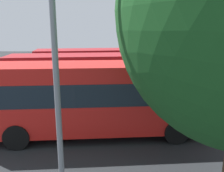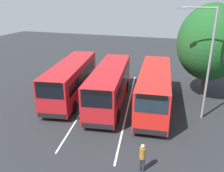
{
  "view_description": "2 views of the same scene",
  "coord_description": "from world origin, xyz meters",
  "px_view_note": "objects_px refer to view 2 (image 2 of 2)",
  "views": [
    {
      "loc": [
        -1.24,
        13.64,
        4.58
      ],
      "look_at": [
        -0.89,
        -0.45,
        1.19
      ],
      "focal_mm": 37.65,
      "sensor_mm": 36.0,
      "label": 1
    },
    {
      "loc": [
        17.72,
        6.1,
        8.69
      ],
      "look_at": [
        0.1,
        0.4,
        1.66
      ],
      "focal_mm": 37.64,
      "sensor_mm": 36.0,
      "label": 2
    }
  ],
  "objects_px": {
    "pedestrian": "(142,156)",
    "depot_tree": "(210,43)",
    "bus_center_left": "(110,84)",
    "bus_center_right": "(154,88)",
    "bus_far_left": "(71,79)",
    "street_lamp": "(207,58)"
  },
  "relations": [
    {
      "from": "pedestrian",
      "to": "depot_tree",
      "type": "xyz_separation_m",
      "value": [
        -11.93,
        3.47,
        4.01
      ]
    },
    {
      "from": "bus_center_left",
      "to": "bus_center_right",
      "type": "relative_size",
      "value": 1.0
    },
    {
      "from": "pedestrian",
      "to": "depot_tree",
      "type": "height_order",
      "value": "depot_tree"
    },
    {
      "from": "bus_center_right",
      "to": "pedestrian",
      "type": "height_order",
      "value": "bus_center_right"
    },
    {
      "from": "bus_far_left",
      "to": "depot_tree",
      "type": "height_order",
      "value": "depot_tree"
    },
    {
      "from": "bus_center_left",
      "to": "street_lamp",
      "type": "height_order",
      "value": "street_lamp"
    },
    {
      "from": "bus_center_left",
      "to": "bus_far_left",
      "type": "bearing_deg",
      "value": -103.17
    },
    {
      "from": "bus_center_left",
      "to": "pedestrian",
      "type": "xyz_separation_m",
      "value": [
        7.6,
        4.32,
        -0.78
      ]
    },
    {
      "from": "bus_center_right",
      "to": "street_lamp",
      "type": "bearing_deg",
      "value": 73.52
    },
    {
      "from": "bus_center_left",
      "to": "bus_center_right",
      "type": "xyz_separation_m",
      "value": [
        -0.36,
        3.72,
        0.0
      ]
    },
    {
      "from": "pedestrian",
      "to": "depot_tree",
      "type": "distance_m",
      "value": 13.05
    },
    {
      "from": "bus_center_left",
      "to": "depot_tree",
      "type": "relative_size",
      "value": 1.23
    },
    {
      "from": "bus_center_left",
      "to": "bus_center_right",
      "type": "bearing_deg",
      "value": 87.2
    },
    {
      "from": "bus_center_right",
      "to": "street_lamp",
      "type": "height_order",
      "value": "street_lamp"
    },
    {
      "from": "street_lamp",
      "to": "depot_tree",
      "type": "bearing_deg",
      "value": -93.4
    },
    {
      "from": "bus_far_left",
      "to": "bus_center_right",
      "type": "bearing_deg",
      "value": 80.57
    },
    {
      "from": "street_lamp",
      "to": "bus_far_left",
      "type": "bearing_deg",
      "value": -0.71
    },
    {
      "from": "bus_far_left",
      "to": "depot_tree",
      "type": "xyz_separation_m",
      "value": [
        -4.01,
        11.59,
        3.23
      ]
    },
    {
      "from": "bus_far_left",
      "to": "depot_tree",
      "type": "bearing_deg",
      "value": 99.37
    },
    {
      "from": "bus_center_right",
      "to": "depot_tree",
      "type": "distance_m",
      "value": 6.54
    },
    {
      "from": "bus_far_left",
      "to": "street_lamp",
      "type": "xyz_separation_m",
      "value": [
        0.64,
        11.1,
        2.93
      ]
    },
    {
      "from": "street_lamp",
      "to": "pedestrian",
      "type": "bearing_deg",
      "value": 70.35
    }
  ]
}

